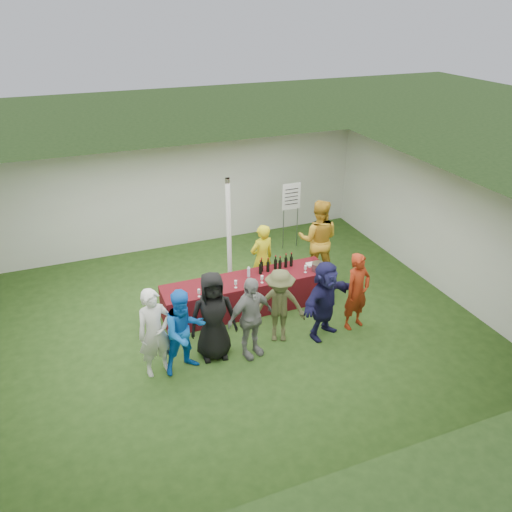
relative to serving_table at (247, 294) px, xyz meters
name	(u,v)px	position (x,y,z in m)	size (l,w,h in m)	color
ground	(226,324)	(-0.60, -0.37, -0.38)	(60.00, 60.00, 0.00)	#284719
tent	(229,238)	(-0.10, 0.83, 0.98)	(10.00, 10.00, 10.00)	white
serving_table	(247,294)	(0.00, 0.00, 0.00)	(3.60, 0.80, 0.75)	#5F0E11
wine_bottles	(275,265)	(0.69, 0.15, 0.50)	(0.83, 0.16, 0.32)	black
wine_glasses	(234,283)	(-0.37, -0.25, 0.49)	(2.77, 0.17, 0.16)	silver
water_bottle	(249,272)	(0.07, 0.08, 0.48)	(0.07, 0.07, 0.23)	silver
bar_towel	(312,264)	(1.55, 0.05, 0.39)	(0.25, 0.18, 0.03)	white
dump_bucket	(318,267)	(1.54, -0.22, 0.46)	(0.27, 0.27, 0.18)	slate
wine_list_sign	(291,201)	(2.11, 2.39, 0.94)	(0.50, 0.03, 1.80)	slate
staff_pourer	(262,259)	(0.57, 0.59, 0.45)	(0.60, 0.39, 1.64)	gold
staff_back	(318,240)	(2.04, 0.74, 0.60)	(0.95, 0.74, 1.95)	#C18C21
customer_0	(155,333)	(-2.19, -1.32, 0.47)	(0.62, 0.41, 1.69)	silver
customer_1	(185,331)	(-1.69, -1.42, 0.44)	(0.79, 0.62, 1.63)	blue
customer_2	(213,316)	(-1.12, -1.24, 0.50)	(0.86, 0.56, 1.75)	black
customer_3	(250,318)	(-0.48, -1.46, 0.45)	(0.96, 0.40, 1.64)	gray
customer_4	(280,306)	(0.20, -1.22, 0.39)	(0.99, 0.57, 1.54)	#4B4C2B
customer_5	(325,300)	(1.08, -1.40, 0.44)	(1.50, 0.48, 1.62)	#1A1845
customer_6	(357,291)	(1.81, -1.37, 0.44)	(0.60, 0.39, 1.64)	maroon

